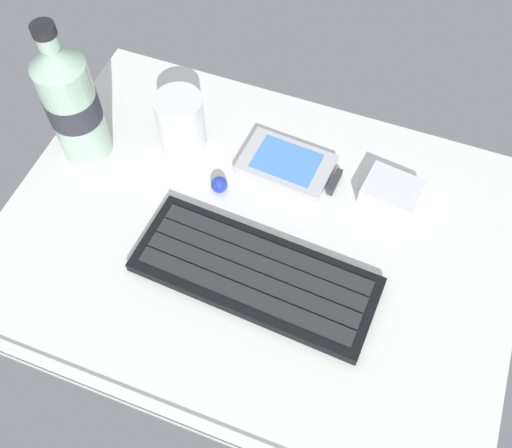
% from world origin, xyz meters
% --- Properties ---
extents(ground_plane, '(0.64, 0.48, 0.03)m').
position_xyz_m(ground_plane, '(0.00, -0.00, -0.01)').
color(ground_plane, silver).
extents(keyboard, '(0.30, 0.13, 0.02)m').
position_xyz_m(keyboard, '(0.02, -0.05, 0.01)').
color(keyboard, black).
rests_on(keyboard, ground_plane).
extents(handheld_device, '(0.13, 0.08, 0.02)m').
position_xyz_m(handheld_device, '(0.01, 0.11, 0.01)').
color(handheld_device, '#B7BABF').
rests_on(handheld_device, ground_plane).
extents(juice_cup, '(0.06, 0.06, 0.09)m').
position_xyz_m(juice_cup, '(-0.15, 0.10, 0.04)').
color(juice_cup, silver).
rests_on(juice_cup, ground_plane).
extents(water_bottle, '(0.07, 0.07, 0.21)m').
position_xyz_m(water_bottle, '(-0.27, 0.05, 0.09)').
color(water_bottle, '#9EC1A8').
rests_on(water_bottle, ground_plane).
extents(charger_block, '(0.08, 0.06, 0.02)m').
position_xyz_m(charger_block, '(0.14, 0.12, 0.01)').
color(charger_block, silver).
rests_on(charger_block, ground_plane).
extents(trackball_mouse, '(0.02, 0.02, 0.02)m').
position_xyz_m(trackball_mouse, '(-0.07, 0.05, 0.01)').
color(trackball_mouse, '#2338B2').
rests_on(trackball_mouse, ground_plane).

